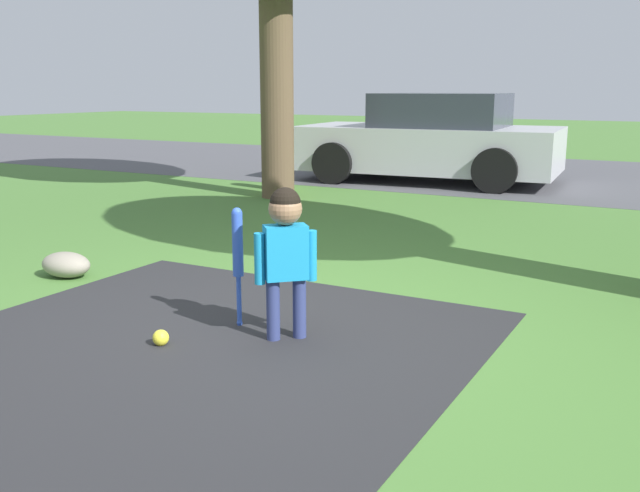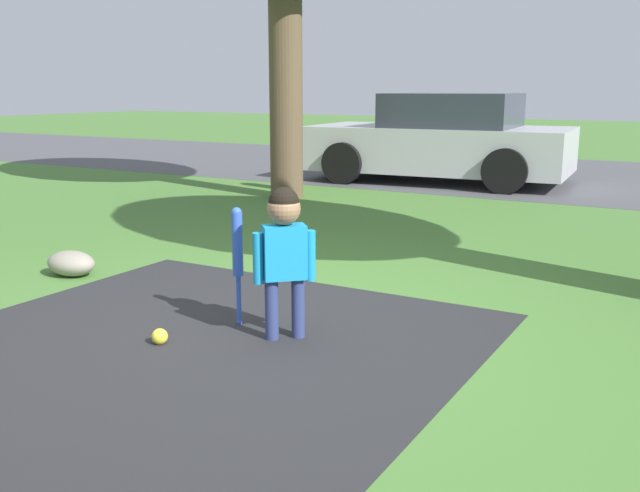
{
  "view_description": "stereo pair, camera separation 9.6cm",
  "coord_description": "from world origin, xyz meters",
  "px_view_note": "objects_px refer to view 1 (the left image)",
  "views": [
    {
      "loc": [
        2.17,
        -3.43,
        1.41
      ],
      "look_at": [
        0.15,
        0.28,
        0.47
      ],
      "focal_mm": 40.0,
      "sensor_mm": 36.0,
      "label": 1
    },
    {
      "loc": [
        2.26,
        -3.38,
        1.41
      ],
      "look_at": [
        0.15,
        0.28,
        0.47
      ],
      "focal_mm": 40.0,
      "sensor_mm": 36.0,
      "label": 2
    }
  ],
  "objects_px": {
    "child": "(286,242)",
    "baseball_bat": "(238,250)",
    "fire_hydrant": "(278,163)",
    "parked_car": "(431,140)",
    "sports_ball": "(161,338)"
  },
  "relations": [
    {
      "from": "child",
      "to": "baseball_bat",
      "type": "bearing_deg",
      "value": 126.92
    },
    {
      "from": "fire_hydrant",
      "to": "parked_car",
      "type": "height_order",
      "value": "parked_car"
    },
    {
      "from": "sports_ball",
      "to": "parked_car",
      "type": "xyz_separation_m",
      "value": [
        -1.17,
        7.57,
        0.58
      ]
    },
    {
      "from": "baseball_bat",
      "to": "fire_hydrant",
      "type": "distance_m",
      "value": 5.91
    },
    {
      "from": "fire_hydrant",
      "to": "parked_car",
      "type": "bearing_deg",
      "value": 51.27
    },
    {
      "from": "fire_hydrant",
      "to": "parked_car",
      "type": "relative_size",
      "value": 0.19
    },
    {
      "from": "parked_car",
      "to": "child",
      "type": "bearing_deg",
      "value": 99.23
    },
    {
      "from": "child",
      "to": "sports_ball",
      "type": "xyz_separation_m",
      "value": [
        -0.56,
        -0.43,
        -0.52
      ]
    },
    {
      "from": "child",
      "to": "baseball_bat",
      "type": "xyz_separation_m",
      "value": [
        -0.37,
        0.06,
        -0.1
      ]
    },
    {
      "from": "baseball_bat",
      "to": "fire_hydrant",
      "type": "height_order",
      "value": "fire_hydrant"
    },
    {
      "from": "child",
      "to": "baseball_bat",
      "type": "relative_size",
      "value": 1.21
    },
    {
      "from": "baseball_bat",
      "to": "parked_car",
      "type": "height_order",
      "value": "parked_car"
    },
    {
      "from": "parked_car",
      "to": "fire_hydrant",
      "type": "bearing_deg",
      "value": 46.84
    },
    {
      "from": "child",
      "to": "parked_car",
      "type": "bearing_deg",
      "value": 60.2
    },
    {
      "from": "child",
      "to": "parked_car",
      "type": "height_order",
      "value": "parked_car"
    }
  ]
}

